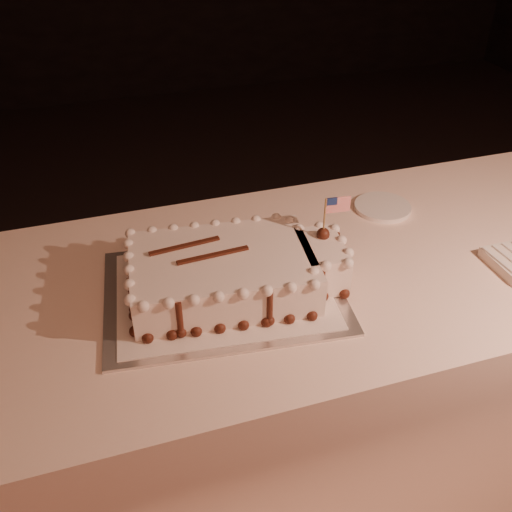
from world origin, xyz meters
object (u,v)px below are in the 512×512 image
object	(u,v)px
side_plate	(383,207)
banquet_table	(347,361)
sheet_cake	(235,271)
cake_board	(223,291)

from	to	relation	value
side_plate	banquet_table	bearing A→B (deg)	-129.93
sheet_cake	side_plate	size ratio (longest dim) A/B	3.30
banquet_table	side_plate	xyz separation A→B (m)	(0.16, 0.19, 0.38)
side_plate	cake_board	bearing A→B (deg)	-156.87
sheet_cake	side_plate	world-z (taller)	sheet_cake
sheet_cake	side_plate	xyz separation A→B (m)	(0.50, 0.23, -0.05)
banquet_table	sheet_cake	xyz separation A→B (m)	(-0.34, -0.04, 0.43)
banquet_table	cake_board	world-z (taller)	cake_board
sheet_cake	side_plate	bearing A→B (deg)	24.57
banquet_table	side_plate	size ratio (longest dim) A/B	14.92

